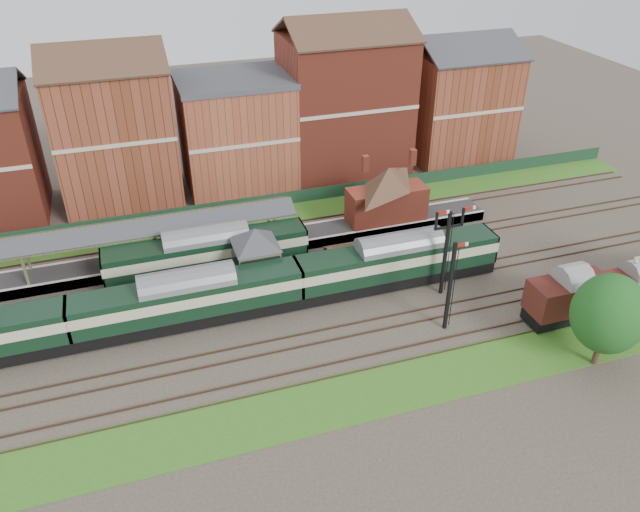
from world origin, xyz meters
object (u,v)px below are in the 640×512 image
object	(u,v)px
dmu_train	(189,299)
goods_van_a	(634,286)
signal_box	(256,257)
platform_railcar	(207,253)
semaphore_bracket	(447,247)

from	to	relation	value
dmu_train	goods_van_a	bearing A→B (deg)	-14.15
dmu_train	signal_box	bearing A→B (deg)	27.33
signal_box	platform_railcar	size ratio (longest dim) A/B	0.33
signal_box	goods_van_a	size ratio (longest dim) A/B	1.10
semaphore_bracket	platform_railcar	world-z (taller)	semaphore_bracket
signal_box	dmu_train	size ratio (longest dim) A/B	0.11
dmu_train	goods_van_a	xyz separation A→B (m)	(35.71, -9.00, -0.55)
signal_box	dmu_train	world-z (taller)	signal_box
dmu_train	platform_railcar	xyz separation A→B (m)	(2.52, 6.50, -0.02)
semaphore_bracket	goods_van_a	world-z (taller)	semaphore_bracket
signal_box	dmu_train	bearing A→B (deg)	-152.67
signal_box	platform_railcar	bearing A→B (deg)	139.21
dmu_train	platform_railcar	world-z (taller)	dmu_train
semaphore_bracket	dmu_train	size ratio (longest dim) A/B	0.15
dmu_train	goods_van_a	distance (m)	36.83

